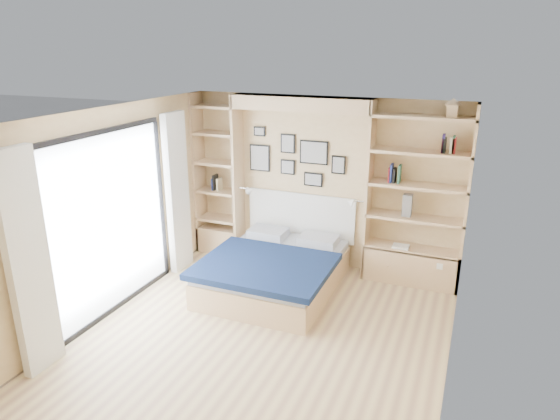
% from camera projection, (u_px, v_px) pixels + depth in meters
% --- Properties ---
extents(ground, '(4.50, 4.50, 0.00)m').
position_uv_depth(ground, '(262.00, 338.00, 5.67)').
color(ground, beige).
rests_on(ground, ground).
extents(room_shell, '(4.50, 4.50, 4.50)m').
position_uv_depth(room_shell, '(280.00, 206.00, 6.80)').
color(room_shell, '#D9B986').
rests_on(room_shell, ground).
extents(bed, '(1.67, 2.06, 1.07)m').
position_uv_depth(bed, '(275.00, 269.00, 6.77)').
color(bed, beige).
rests_on(bed, ground).
extents(photo_gallery, '(1.48, 0.02, 0.82)m').
position_uv_depth(photo_gallery, '(294.00, 157.00, 7.27)').
color(photo_gallery, black).
rests_on(photo_gallery, ground).
extents(reading_lamps, '(1.92, 0.12, 0.15)m').
position_uv_depth(reading_lamps, '(298.00, 196.00, 7.18)').
color(reading_lamps, silver).
rests_on(reading_lamps, ground).
extents(shelf_decor, '(3.50, 0.23, 2.03)m').
position_uv_depth(shelf_decor, '(399.00, 162.00, 6.56)').
color(shelf_decor, '#A51E1E').
rests_on(shelf_decor, ground).
extents(deck, '(3.20, 4.00, 0.05)m').
position_uv_depth(deck, '(26.00, 284.00, 6.95)').
color(deck, '#6E5F51').
rests_on(deck, ground).
extents(deck_chair, '(0.51, 0.81, 0.80)m').
position_uv_depth(deck_chair, '(62.00, 244.00, 7.33)').
color(deck_chair, tan).
rests_on(deck_chair, ground).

